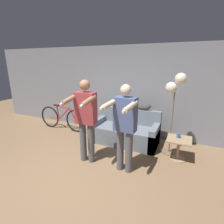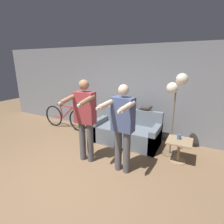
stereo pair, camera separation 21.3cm
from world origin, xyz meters
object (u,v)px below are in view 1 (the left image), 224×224
object	(u,v)px
couch	(126,132)
floor_lamp	(175,90)
person_left	(86,117)
bicycle	(62,118)
person_right	(125,124)
cup	(178,135)
cat	(145,107)
side_table	(179,144)

from	to	relation	value
couch	floor_lamp	world-z (taller)	floor_lamp
person_left	bicycle	xyz separation A→B (m)	(-1.76, 1.32, -0.66)
person_right	bicycle	distance (m)	3.00
cup	bicycle	world-z (taller)	bicycle
person_left	cup	distance (m)	2.10
cat	floor_lamp	world-z (taller)	floor_lamp
side_table	cup	distance (m)	0.20
person_right	cat	distance (m)	1.57
side_table	bicycle	size ratio (longest dim) A/B	0.29
floor_lamp	cup	distance (m)	1.01
person_left	cup	world-z (taller)	person_left
couch	bicycle	bearing A→B (deg)	178.53
person_left	floor_lamp	size ratio (longest dim) A/B	0.94
person_left	bicycle	bearing A→B (deg)	138.57
cup	bicycle	size ratio (longest dim) A/B	0.06
cup	side_table	bearing A→B (deg)	-64.55
couch	person_left	bearing A→B (deg)	-109.25
cup	couch	bearing A→B (deg)	167.77
person_left	floor_lamp	distance (m)	2.05
couch	floor_lamp	bearing A→B (deg)	-5.38
couch	cup	world-z (taller)	couch
cat	floor_lamp	xyz separation A→B (m)	(0.76, -0.41, 0.58)
bicycle	floor_lamp	bearing A→B (deg)	-2.84
person_right	cat	size ratio (longest dim) A/B	4.16
couch	side_table	world-z (taller)	couch
cat	bicycle	distance (m)	2.69
cat	side_table	bearing A→B (deg)	-34.21
side_table	bicycle	bearing A→B (deg)	173.49
cat	bicycle	bearing A→B (deg)	-174.60
bicycle	cup	bearing A→B (deg)	-5.63
cup	bicycle	xyz separation A→B (m)	(-3.55, 0.35, -0.18)
bicycle	person_left	bearing A→B (deg)	-36.82
person_left	side_table	xyz separation A→B (m)	(1.82, 0.91, -0.67)
person_right	cup	bearing A→B (deg)	49.46
side_table	cup	world-z (taller)	cup
cat	floor_lamp	size ratio (longest dim) A/B	0.22
couch	cup	distance (m)	1.41
couch	cat	xyz separation A→B (m)	(0.42, 0.30, 0.67)
cat	bicycle	xyz separation A→B (m)	(-2.62, -0.25, -0.58)
bicycle	side_table	bearing A→B (deg)	-6.51
side_table	floor_lamp	bearing A→B (deg)	130.16
floor_lamp	cup	world-z (taller)	floor_lamp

